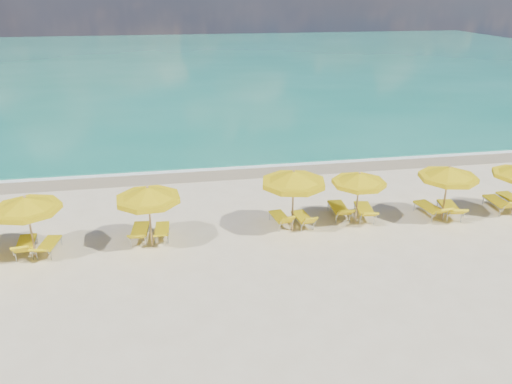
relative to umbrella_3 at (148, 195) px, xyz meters
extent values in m
plane|color=beige|center=(4.18, 0.10, -2.03)|extent=(120.00, 120.00, 0.00)
cube|color=#14755F|center=(4.18, 48.10, -2.03)|extent=(120.00, 80.00, 0.30)
cube|color=tan|center=(4.18, 7.50, -2.03)|extent=(120.00, 2.60, 0.01)
cube|color=white|center=(4.18, 8.30, -2.03)|extent=(120.00, 1.20, 0.03)
cube|color=white|center=(-1.82, 17.10, -2.03)|extent=(14.00, 0.36, 0.05)
cube|color=white|center=(12.18, 24.10, -2.03)|extent=(18.00, 0.30, 0.05)
cylinder|color=tan|center=(-4.07, -0.09, -0.91)|extent=(0.07, 0.07, 2.25)
cone|color=yellow|center=(-4.07, -0.09, 0.04)|extent=(2.60, 2.60, 0.45)
cylinder|color=yellow|center=(-4.07, -0.09, -0.18)|extent=(2.62, 2.62, 0.18)
sphere|color=tan|center=(-4.07, -0.09, 0.27)|extent=(0.10, 0.10, 0.10)
cylinder|color=tan|center=(0.00, 0.00, -0.89)|extent=(0.07, 0.07, 2.28)
cone|color=yellow|center=(0.00, 0.00, 0.07)|extent=(2.92, 2.92, 0.46)
cylinder|color=yellow|center=(0.00, 0.00, -0.16)|extent=(2.95, 2.95, 0.18)
sphere|color=tan|center=(0.00, 0.00, 0.30)|extent=(0.10, 0.10, 0.10)
cylinder|color=tan|center=(5.40, 0.33, -0.82)|extent=(0.08, 0.08, 2.43)
cone|color=yellow|center=(5.40, 0.33, 0.20)|extent=(2.89, 2.89, 0.49)
cylinder|color=yellow|center=(5.40, 0.33, -0.04)|extent=(2.92, 2.92, 0.19)
sphere|color=tan|center=(5.40, 0.33, 0.45)|extent=(0.11, 0.11, 0.11)
cylinder|color=tan|center=(8.12, 0.59, -0.99)|extent=(0.06, 0.06, 2.09)
cone|color=yellow|center=(8.12, 0.59, -0.11)|extent=(2.82, 2.82, 0.42)
cylinder|color=yellow|center=(8.12, 0.59, -0.32)|extent=(2.84, 2.84, 0.17)
sphere|color=tan|center=(8.12, 0.59, 0.10)|extent=(0.09, 0.09, 0.09)
cylinder|color=tan|center=(11.70, 0.20, -0.91)|extent=(0.07, 0.07, 2.26)
cone|color=yellow|center=(11.70, 0.20, 0.04)|extent=(2.73, 2.73, 0.45)
cylinder|color=yellow|center=(11.70, 0.20, -0.18)|extent=(2.76, 2.76, 0.18)
sphere|color=tan|center=(11.70, 0.20, 0.27)|extent=(0.10, 0.10, 0.10)
cube|color=yellow|center=(-4.43, 0.31, -1.66)|extent=(0.69, 1.35, 0.08)
cube|color=yellow|center=(-4.35, -0.57, -1.46)|extent=(0.62, 0.57, 0.45)
cube|color=yellow|center=(-3.63, 0.19, -1.69)|extent=(0.71, 1.25, 0.07)
cube|color=yellow|center=(-3.76, -0.61, -1.54)|extent=(0.60, 0.58, 0.36)
cube|color=yellow|center=(-0.44, 0.67, -1.66)|extent=(0.70, 1.35, 0.08)
cube|color=yellow|center=(-0.52, -0.24, -1.49)|extent=(0.63, 0.61, 0.40)
cube|color=yellow|center=(0.38, 0.68, -1.70)|extent=(0.57, 1.18, 0.07)
cube|color=yellow|center=(0.34, -0.14, -1.58)|extent=(0.54, 0.55, 0.30)
cube|color=yellow|center=(5.03, 0.94, -1.69)|extent=(0.70, 1.26, 0.07)
cube|color=yellow|center=(5.15, 0.15, -1.48)|extent=(0.59, 0.51, 0.46)
cube|color=yellow|center=(5.91, 0.77, -1.69)|extent=(0.66, 1.24, 0.07)
cube|color=yellow|center=(6.00, -0.02, -1.50)|extent=(0.58, 0.51, 0.43)
cube|color=yellow|center=(7.62, 1.29, -1.64)|extent=(0.68, 1.40, 0.08)
cube|color=yellow|center=(7.57, 0.35, -1.45)|extent=(0.64, 0.60, 0.45)
cube|color=yellow|center=(8.62, 1.00, -1.64)|extent=(0.82, 1.44, 0.08)
cube|color=yellow|center=(8.46, 0.06, -1.47)|extent=(0.70, 0.68, 0.40)
cube|color=yellow|center=(11.33, 0.72, -1.65)|extent=(0.77, 1.40, 0.08)
cube|color=yellow|center=(11.46, -0.19, -1.46)|extent=(0.66, 0.63, 0.43)
cube|color=yellow|center=(12.18, 0.55, -1.64)|extent=(0.85, 1.45, 0.08)
cube|color=yellow|center=(12.01, -0.37, -1.45)|extent=(0.70, 0.67, 0.44)
cube|color=yellow|center=(14.53, 0.74, -1.65)|extent=(0.63, 1.36, 0.08)
cube|color=yellow|center=(14.51, -0.17, -1.43)|extent=(0.61, 0.54, 0.48)
cube|color=yellow|center=(15.34, 0.92, -1.64)|extent=(0.64, 1.39, 0.08)
camera|label=1|loc=(0.92, -16.72, 6.83)|focal=35.00mm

